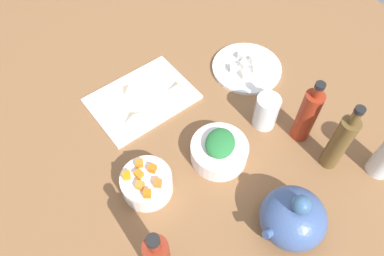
% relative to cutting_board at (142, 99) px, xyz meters
% --- Properties ---
extents(tabletop, '(1.90, 1.90, 0.03)m').
position_rel_cutting_board_xyz_m(tabletop, '(-0.05, 0.20, -0.02)').
color(tabletop, brown).
rests_on(tabletop, ground).
extents(cutting_board, '(0.32, 0.24, 0.01)m').
position_rel_cutting_board_xyz_m(cutting_board, '(0.00, 0.00, 0.00)').
color(cutting_board, white).
rests_on(cutting_board, tabletop).
extents(plate_tofu, '(0.23, 0.23, 0.01)m').
position_rel_cutting_board_xyz_m(plate_tofu, '(-0.35, 0.08, 0.00)').
color(plate_tofu, white).
rests_on(plate_tofu, tabletop).
extents(bowl_greens, '(0.16, 0.16, 0.06)m').
position_rel_cutting_board_xyz_m(bowl_greens, '(-0.08, 0.30, 0.02)').
color(bowl_greens, white).
rests_on(bowl_greens, tabletop).
extents(bowl_carrots, '(0.13, 0.13, 0.06)m').
position_rel_cutting_board_xyz_m(bowl_carrots, '(0.13, 0.27, 0.03)').
color(bowl_carrots, white).
rests_on(bowl_carrots, tabletop).
extents(teapot, '(0.17, 0.16, 0.16)m').
position_rel_cutting_board_xyz_m(teapot, '(-0.10, 0.55, 0.06)').
color(teapot, '#3C558A').
rests_on(teapot, tabletop).
extents(bottle_0, '(0.05, 0.05, 0.22)m').
position_rel_cutting_board_xyz_m(bottle_0, '(-0.31, 0.36, 0.09)').
color(bottle_0, maroon).
rests_on(bottle_0, tabletop).
extents(bottle_1, '(0.05, 0.05, 0.24)m').
position_rel_cutting_board_xyz_m(bottle_1, '(-0.32, 0.47, 0.09)').
color(bottle_1, brown).
rests_on(bottle_1, tabletop).
extents(drinking_glass_0, '(0.07, 0.07, 0.11)m').
position_rel_cutting_board_xyz_m(drinking_glass_0, '(-0.26, 0.27, 0.05)').
color(drinking_glass_0, white).
rests_on(drinking_glass_0, tabletop).
extents(carrot_cube_0, '(0.02, 0.02, 0.02)m').
position_rel_cutting_board_xyz_m(carrot_cube_0, '(0.14, 0.26, 0.07)').
color(carrot_cube_0, orange).
rests_on(carrot_cube_0, bowl_carrots).
extents(carrot_cube_1, '(0.03, 0.03, 0.02)m').
position_rel_cutting_board_xyz_m(carrot_cube_1, '(0.16, 0.29, 0.07)').
color(carrot_cube_1, orange).
rests_on(carrot_cube_1, bowl_carrots).
extents(carrot_cube_2, '(0.03, 0.03, 0.02)m').
position_rel_cutting_board_xyz_m(carrot_cube_2, '(0.12, 0.31, 0.07)').
color(carrot_cube_2, orange).
rests_on(carrot_cube_2, bowl_carrots).
extents(carrot_cube_3, '(0.03, 0.03, 0.02)m').
position_rel_cutting_board_xyz_m(carrot_cube_3, '(0.11, 0.26, 0.07)').
color(carrot_cube_3, orange).
rests_on(carrot_cube_3, bowl_carrots).
extents(carrot_cube_4, '(0.02, 0.02, 0.02)m').
position_rel_cutting_board_xyz_m(carrot_cube_4, '(0.13, 0.23, 0.07)').
color(carrot_cube_4, orange).
rests_on(carrot_cube_4, bowl_carrots).
extents(carrot_cube_5, '(0.02, 0.02, 0.02)m').
position_rel_cutting_board_xyz_m(carrot_cube_5, '(0.17, 0.24, 0.07)').
color(carrot_cube_5, orange).
rests_on(carrot_cube_5, bowl_carrots).
extents(carrot_cube_6, '(0.02, 0.02, 0.02)m').
position_rel_cutting_board_xyz_m(carrot_cube_6, '(0.15, 0.31, 0.07)').
color(carrot_cube_6, orange).
rests_on(carrot_cube_6, bowl_carrots).
extents(chopped_greens_mound, '(0.12, 0.12, 0.03)m').
position_rel_cutting_board_xyz_m(chopped_greens_mound, '(-0.08, 0.30, 0.07)').
color(chopped_greens_mound, '#277437').
rests_on(chopped_greens_mound, bowl_greens).
extents(tofu_cube_0, '(0.03, 0.03, 0.02)m').
position_rel_cutting_board_xyz_m(tofu_cube_0, '(-0.36, 0.04, 0.02)').
color(tofu_cube_0, silver).
rests_on(tofu_cube_0, plate_tofu).
extents(tofu_cube_1, '(0.03, 0.03, 0.02)m').
position_rel_cutting_board_xyz_m(tofu_cube_1, '(-0.36, 0.11, 0.02)').
color(tofu_cube_1, white).
rests_on(tofu_cube_1, plate_tofu).
extents(tofu_cube_2, '(0.03, 0.03, 0.02)m').
position_rel_cutting_board_xyz_m(tofu_cube_2, '(-0.38, 0.07, 0.02)').
color(tofu_cube_2, '#E3F3CF').
rests_on(tofu_cube_2, plate_tofu).
extents(tofu_cube_3, '(0.03, 0.03, 0.02)m').
position_rel_cutting_board_xyz_m(tofu_cube_3, '(-0.30, 0.07, 0.02)').
color(tofu_cube_3, white).
rests_on(tofu_cube_3, plate_tofu).
extents(tofu_cube_4, '(0.03, 0.03, 0.02)m').
position_rel_cutting_board_xyz_m(tofu_cube_4, '(-0.31, 0.11, 0.02)').
color(tofu_cube_4, '#F0E6CE').
rests_on(tofu_cube_4, plate_tofu).
extents(tofu_cube_5, '(0.02, 0.02, 0.02)m').
position_rel_cutting_board_xyz_m(tofu_cube_5, '(-0.34, 0.07, 0.02)').
color(tofu_cube_5, white).
rests_on(tofu_cube_5, plate_tofu).
extents(dumpling_0, '(0.06, 0.06, 0.02)m').
position_rel_cutting_board_xyz_m(dumpling_0, '(-0.11, 0.03, 0.02)').
color(dumpling_0, beige).
rests_on(dumpling_0, cutting_board).
extents(dumpling_1, '(0.06, 0.06, 0.03)m').
position_rel_cutting_board_xyz_m(dumpling_1, '(0.02, -0.04, 0.02)').
color(dumpling_1, beige).
rests_on(dumpling_1, cutting_board).
extents(dumpling_2, '(0.05, 0.05, 0.02)m').
position_rel_cutting_board_xyz_m(dumpling_2, '(0.06, 0.06, 0.02)').
color(dumpling_2, beige).
rests_on(dumpling_2, cutting_board).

